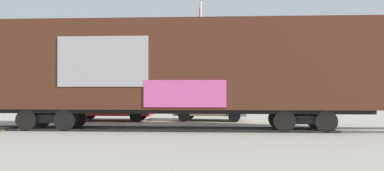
# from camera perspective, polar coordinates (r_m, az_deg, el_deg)

# --- Properties ---
(ground_plane) EXTENTS (260.00, 260.00, 0.00)m
(ground_plane) POSITION_cam_1_polar(r_m,az_deg,el_deg) (16.37, -4.08, -6.86)
(ground_plane) COLOR gray
(track) EXTENTS (60.01, 4.22, 0.08)m
(track) POSITION_cam_1_polar(r_m,az_deg,el_deg) (16.35, -3.14, -6.73)
(track) COLOR #4C4742
(track) RESTS_ON ground_plane
(freight_car) EXTENTS (17.17, 3.58, 4.95)m
(freight_car) POSITION_cam_1_polar(r_m,az_deg,el_deg) (16.27, -2.72, 2.85)
(freight_car) COLOR #472316
(freight_car) RESTS_ON ground_plane
(flagpole) EXTENTS (0.27, 1.43, 7.93)m
(flagpole) POSITION_cam_1_polar(r_m,az_deg,el_deg) (26.27, 1.28, 6.56)
(flagpole) COLOR silver
(flagpole) RESTS_ON ground_plane
(hillside) EXTENTS (143.93, 29.68, 14.44)m
(hillside) POSITION_cam_1_polar(r_m,az_deg,el_deg) (77.17, -0.47, 1.78)
(hillside) COLOR gray
(hillside) RESTS_ON ground_plane
(parked_car_red) EXTENTS (4.70, 2.18, 1.57)m
(parked_car_red) POSITION_cam_1_polar(r_m,az_deg,el_deg) (21.58, -12.44, -3.15)
(parked_car_red) COLOR #B21E1E
(parked_car_red) RESTS_ON ground_plane
(parked_car_tan) EXTENTS (4.28, 2.42, 1.59)m
(parked_car_tan) POSITION_cam_1_polar(r_m,az_deg,el_deg) (21.01, 2.82, -3.26)
(parked_car_tan) COLOR #9E8966
(parked_car_tan) RESTS_ON ground_plane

